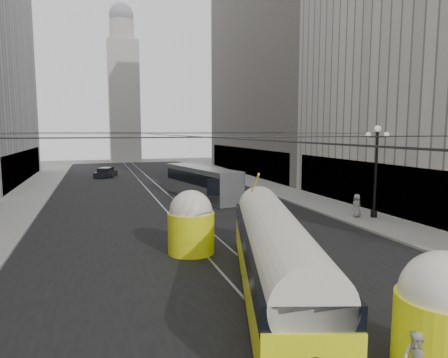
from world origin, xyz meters
TOP-DOWN VIEW (x-y plane):
  - road at (0.00, 32.50)m, footprint 20.00×85.00m
  - sidewalk_left at (-12.00, 36.00)m, footprint 4.00×72.00m
  - sidewalk_right at (12.00, 36.00)m, footprint 4.00×72.00m
  - rail_left at (-0.75, 32.50)m, footprint 0.12×85.00m
  - rail_right at (0.75, 32.50)m, footprint 0.12×85.00m
  - building_right_far at (20.00, 48.00)m, footprint 12.60×32.60m
  - distant_tower at (0.00, 80.00)m, footprint 6.00×6.00m
  - lamppost_right_mid at (12.60, 18.00)m, footprint 1.86×0.44m
  - catenary at (0.12, 31.49)m, footprint 25.00×72.00m
  - streetcar at (0.50, 8.39)m, footprint 6.02×14.35m
  - city_bus at (3.38, 30.38)m, footprint 4.58×11.58m
  - sedan_white_far at (5.23, 40.34)m, footprint 3.29×5.30m
  - sedan_dark_far at (-4.65, 50.35)m, footprint 3.21×4.46m
  - pedestrian_sidewalk_right at (11.47, 18.42)m, footprint 0.90×0.69m

SIDE VIEW (x-z plane):
  - road at x=0.00m, z-range -0.01..0.01m
  - rail_left at x=-0.75m, z-range -0.02..0.02m
  - rail_right at x=0.75m, z-range -0.02..0.02m
  - sidewalk_left at x=-12.00m, z-range 0.00..0.15m
  - sidewalk_right at x=12.00m, z-range 0.00..0.15m
  - sedan_dark_far at x=-4.65m, z-range -0.06..1.24m
  - sedan_white_far at x=5.23m, z-range -0.07..1.49m
  - pedestrian_sidewalk_right at x=11.47m, z-range 0.15..1.77m
  - city_bus at x=3.38m, z-range 0.14..2.99m
  - streetcar at x=0.50m, z-range -0.04..3.22m
  - lamppost_right_mid at x=12.60m, z-range 0.56..6.93m
  - catenary at x=0.12m, z-range 5.77..6.00m
  - distant_tower at x=0.00m, z-range -0.71..30.65m
  - building_right_far at x=20.00m, z-range 0.01..32.61m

